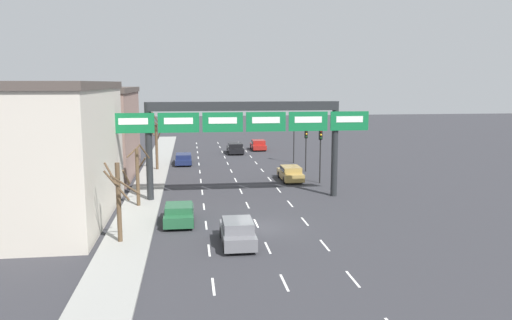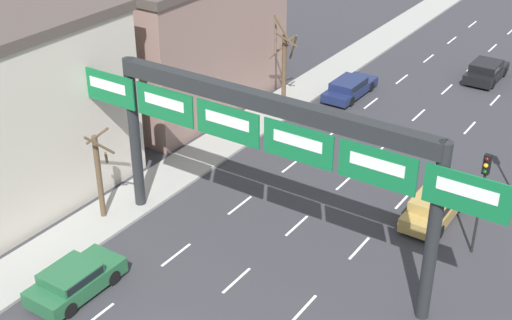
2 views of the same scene
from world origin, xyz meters
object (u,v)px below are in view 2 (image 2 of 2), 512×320
car_gold (434,206)px  tree_bare_third (99,172)px  car_green (74,279)px  tree_bare_closest (284,62)px  traffic_light_near_gantry (483,185)px  sign_gantry (265,135)px  car_black (486,70)px  car_navy (350,87)px

car_gold → tree_bare_third: 15.94m
car_green → tree_bare_third: size_ratio=0.87×
car_green → tree_bare_closest: (-2.72, 20.68, 2.40)m
traffic_light_near_gantry → tree_bare_closest: (-15.39, 8.79, -0.41)m
sign_gantry → tree_bare_closest: sign_gantry is taller
car_black → traffic_light_near_gantry: 21.58m
car_green → car_gold: car_gold is taller
traffic_light_near_gantry → sign_gantry: bearing=-145.0°
car_gold → tree_bare_closest: 15.00m
car_green → traffic_light_near_gantry: (12.67, 11.90, 2.81)m
sign_gantry → traffic_light_near_gantry: (7.63, 5.34, -2.49)m
car_navy → tree_bare_third: (-3.06, -19.82, 1.91)m
car_navy → car_green: 24.62m
tree_bare_third → car_navy: bearing=81.2°
car_black → tree_bare_closest: 15.21m
car_navy → traffic_light_near_gantry: bearing=-45.1°
car_green → traffic_light_near_gantry: bearing=43.2°
sign_gantry → car_navy: (-5.04, 18.07, -5.35)m
traffic_light_near_gantry → tree_bare_third: traffic_light_near_gantry is taller
car_green → car_gold: (10.21, 13.45, 0.03)m
car_gold → tree_bare_third: tree_bare_third is taller
car_navy → car_green: car_green is taller
car_black → traffic_light_near_gantry: (6.02, -20.53, 2.78)m
sign_gantry → tree_bare_closest: bearing=118.8°
car_gold → tree_bare_closest: bearing=150.8°
sign_gantry → tree_bare_third: bearing=-167.8°
car_navy → traffic_light_near_gantry: size_ratio=0.98×
sign_gantry → traffic_light_near_gantry: bearing=35.0°
car_black → traffic_light_near_gantry: bearing=-73.7°
car_black → traffic_light_near_gantry: traffic_light_near_gantry is taller
traffic_light_near_gantry → tree_bare_closest: size_ratio=0.81×
tree_bare_closest → car_gold: bearing=-29.2°
car_green → tree_bare_closest: 21.00m
car_gold → traffic_light_near_gantry: size_ratio=0.91×
traffic_light_near_gantry → tree_bare_third: bearing=-155.7°
car_navy → traffic_light_near_gantry: (12.66, -12.73, 2.86)m
tree_bare_closest → sign_gantry: bearing=-61.2°
sign_gantry → traffic_light_near_gantry: size_ratio=4.05×
sign_gantry → tree_bare_closest: (-7.77, 14.13, -2.90)m
car_green → car_black: size_ratio=0.95×
sign_gantry → car_black: sign_gantry is taller
car_black → tree_bare_third: tree_bare_third is taller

